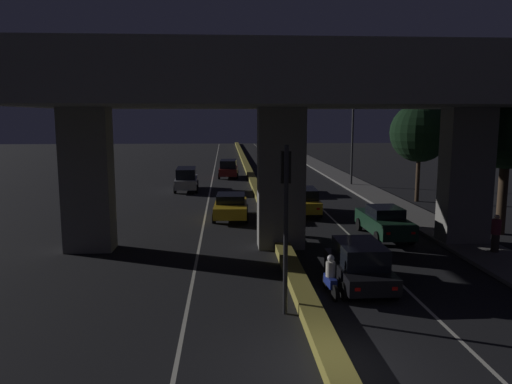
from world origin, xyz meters
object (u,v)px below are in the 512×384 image
Objects in this scene: street_lamp at (349,127)px; car_white_fourth at (286,185)px; car_dark_green_second at (384,222)px; car_black_lead at (359,264)px; car_silver_second_oncoming at (186,179)px; car_taxi_yellow_lead_oncoming at (231,206)px; traffic_light_left_of_median at (286,200)px; car_taxi_yellow_third at (303,200)px; pedestrian_on_sidewalk at (496,233)px; motorcycle_blue_filtering_near at (330,278)px; motorcycle_white_filtering_mid at (300,227)px; car_dark_red_third_oncoming at (228,168)px.

street_lamp is 2.05× the size of car_white_fourth.
street_lamp is 19.11m from car_dark_green_second.
street_lamp is 2.14× the size of car_black_lead.
street_lamp is at bearing 95.67° from car_silver_second_oncoming.
car_black_lead is at bearing 154.94° from car_dark_green_second.
car_white_fourth is 10.32m from car_taxi_yellow_lead_oncoming.
traffic_light_left_of_median reaches higher than car_white_fourth.
car_taxi_yellow_third is 12.06m from pedestrian_on_sidewalk.
car_taxi_yellow_third is (-3.10, 6.35, 0.04)m from car_dark_green_second.
car_black_lead is 1.49m from motorcycle_blue_filtering_near.
car_silver_second_oncoming is 18.14m from motorcycle_white_filtering_mid.
car_taxi_yellow_lead_oncoming is at bearing 155.07° from car_white_fourth.
motorcycle_blue_filtering_near is (1.73, 1.41, -2.93)m from traffic_light_left_of_median.
motorcycle_white_filtering_mid is at bearing 157.96° from pedestrian_on_sidewalk.
car_dark_green_second is at bearing 137.07° from pedestrian_on_sidewalk.
street_lamp is 4.52× the size of motorcycle_white_filtering_mid.
traffic_light_left_of_median is 1.28× the size of car_dark_red_third_oncoming.
pedestrian_on_sidewalk is (9.93, 5.82, -2.56)m from traffic_light_left_of_median.
car_taxi_yellow_third is at bearing 79.11° from traffic_light_left_of_median.
car_taxi_yellow_third is (3.02, 15.71, -2.70)m from traffic_light_left_of_median.
car_black_lead is 2.11× the size of motorcycle_white_filtering_mid.
traffic_light_left_of_median is at bearing 170.72° from car_taxi_yellow_third.
car_white_fourth is 8.16m from car_silver_second_oncoming.
car_dark_red_third_oncoming is (0.01, 19.80, 0.19)m from car_taxi_yellow_lead_oncoming.
car_silver_second_oncoming reaches higher than car_dark_green_second.
car_white_fourth is (0.01, 21.64, -0.12)m from car_black_lead.
traffic_light_left_of_median is 2.70× the size of motorcycle_white_filtering_mid.
car_white_fourth is 0.97× the size of car_taxi_yellow_lead_oncoming.
car_black_lead reaches higher than car_dark_green_second.
traffic_light_left_of_median is at bearing 7.94° from car_taxi_yellow_lead_oncoming.
motorcycle_blue_filtering_near is at bearing 15.83° from car_taxi_yellow_lead_oncoming.
car_dark_red_third_oncoming is 33.11m from motorcycle_blue_filtering_near.
pedestrian_on_sidewalk is at bearing 30.39° from traffic_light_left_of_median.
pedestrian_on_sidewalk is (6.90, -9.89, 0.14)m from car_taxi_yellow_third.
car_silver_second_oncoming is at bearing -160.86° from car_taxi_yellow_lead_oncoming.
car_taxi_yellow_third reaches higher than car_black_lead.
car_white_fourth is (-5.91, -3.89, -4.39)m from street_lamp.
street_lamp is 20.45m from motorcycle_white_filtering_mid.
car_taxi_yellow_lead_oncoming is 2.55× the size of motorcycle_blue_filtering_near.
car_dark_green_second is 5.20m from pedestrian_on_sidewalk.
street_lamp reaches higher than car_black_lead.
car_dark_green_second is 2.84× the size of pedestrian_on_sidewalk.
street_lamp is 14.53m from car_silver_second_oncoming.
car_black_lead is (-5.92, -25.53, -4.28)m from street_lamp.
motorcycle_blue_filtering_near is (3.21, -13.16, -0.13)m from car_taxi_yellow_lead_oncoming.
car_dark_green_second is (3.18, 7.10, -0.02)m from car_black_lead.
traffic_light_left_of_median is 1.19× the size of car_taxi_yellow_lead_oncoming.
car_dark_green_second is 2.75× the size of motorcycle_blue_filtering_near.
car_dark_red_third_oncoming reaches higher than car_dark_green_second.
car_dark_red_third_oncoming is at bearing 23.35° from car_white_fourth.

